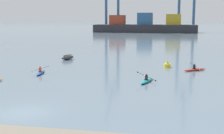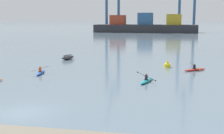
% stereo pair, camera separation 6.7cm
% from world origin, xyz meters
% --- Properties ---
extents(ground_plane, '(800.00, 800.00, 0.00)m').
position_xyz_m(ground_plane, '(0.00, 0.00, 0.00)').
color(ground_plane, slate).
extents(container_barge, '(42.98, 10.09, 8.22)m').
position_xyz_m(container_barge, '(-2.41, 115.97, 2.74)').
color(container_barge, '#28282D').
rests_on(container_barge, ground).
extents(capsized_dinghy, '(1.95, 2.82, 0.76)m').
position_xyz_m(capsized_dinghy, '(-6.21, 27.24, 0.35)').
color(capsized_dinghy, '#38383D').
rests_on(capsized_dinghy, ground).
extents(channel_buoy, '(0.90, 0.90, 1.00)m').
position_xyz_m(channel_buoy, '(9.37, 22.57, 0.36)').
color(channel_buoy, yellow).
rests_on(channel_buoy, ground).
extents(kayak_teal, '(2.12, 3.44, 1.07)m').
position_xyz_m(kayak_teal, '(7.54, 12.27, 0.17)').
color(kayak_teal, teal).
rests_on(kayak_teal, ground).
extents(kayak_blue, '(2.18, 3.45, 1.00)m').
position_xyz_m(kayak_blue, '(-5.22, 14.65, 0.17)').
color(kayak_blue, '#2856B2').
rests_on(kayak_blue, ground).
extents(kayak_red, '(3.04, 2.58, 1.08)m').
position_xyz_m(kayak_red, '(12.82, 20.50, 0.17)').
color(kayak_red, red).
rests_on(kayak_red, ground).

